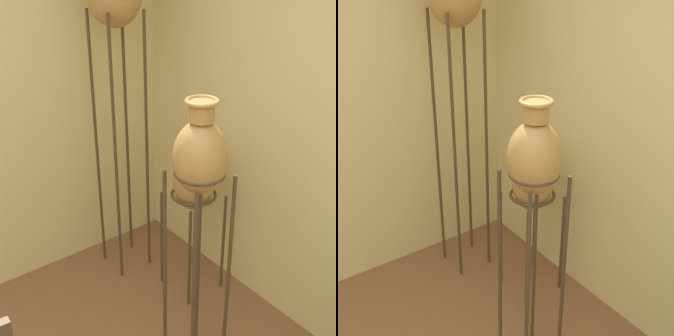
{
  "view_description": "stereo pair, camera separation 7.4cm",
  "coord_description": "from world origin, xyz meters",
  "views": [
    {
      "loc": [
        0.02,
        -0.75,
        2.19
      ],
      "look_at": [
        1.51,
        1.19,
        0.97
      ],
      "focal_mm": 50.0,
      "sensor_mm": 36.0,
      "label": 1
    },
    {
      "loc": [
        0.08,
        -0.8,
        2.19
      ],
      "look_at": [
        1.51,
        1.19,
        0.97
      ],
      "focal_mm": 50.0,
      "sensor_mm": 36.0,
      "label": 2
    }
  ],
  "objects": [
    {
      "name": "vase_stand_medium",
      "position": [
        1.3,
        0.68,
        1.25
      ],
      "size": [
        0.25,
        0.25,
        1.56
      ],
      "color": "#473823",
      "rests_on": "ground_plane"
    },
    {
      "name": "vase_stand_tall",
      "position": [
        1.5,
        1.69,
        1.85
      ],
      "size": [
        0.33,
        0.33,
        2.17
      ],
      "color": "#473823",
      "rests_on": "ground_plane"
    },
    {
      "name": "vase_stand_short",
      "position": [
        1.72,
        1.2,
        0.79
      ],
      "size": [
        0.31,
        0.31,
        1.05
      ],
      "color": "#473823",
      "rests_on": "ground_plane"
    }
  ]
}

